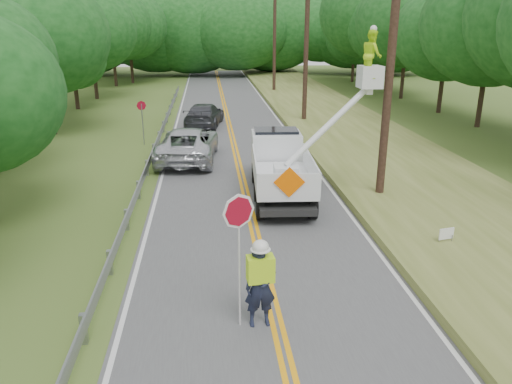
{
  "coord_description": "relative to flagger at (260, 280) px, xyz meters",
  "views": [
    {
      "loc": [
        -1.39,
        -8.02,
        6.38
      ],
      "look_at": [
        0.0,
        6.0,
        1.5
      ],
      "focal_mm": 34.48,
      "sensor_mm": 36.0,
      "label": 1
    }
  ],
  "objects": [
    {
      "name": "treeline_left",
      "position": [
        -10.1,
        27.95,
        4.41
      ],
      "size": [
        10.09,
        54.53,
        9.77
      ],
      "color": "#332319",
      "rests_on": "ground"
    },
    {
      "name": "bucket_truck",
      "position": [
        2.02,
        9.09,
        0.32
      ],
      "size": [
        4.58,
        6.25,
        6.14
      ],
      "color": "black",
      "rests_on": "road"
    },
    {
      "name": "yard_sign",
      "position": [
        5.83,
        3.21,
        -0.61
      ],
      "size": [
        0.49,
        0.13,
        0.71
      ],
      "color": "white",
      "rests_on": "ground"
    },
    {
      "name": "ground",
      "position": [
        0.38,
        -1.3,
        -1.12
      ],
      "size": [
        140.0,
        140.0,
        0.0
      ],
      "primitive_type": "plane",
      "color": "#476022",
      "rests_on": "ground"
    },
    {
      "name": "treeline_horizon",
      "position": [
        -0.56,
        54.91,
        4.38
      ],
      "size": [
        57.29,
        14.68,
        11.14
      ],
      "color": "#124515",
      "rests_on": "ground"
    },
    {
      "name": "flagger",
      "position": [
        0.0,
        0.0,
        0.0
      ],
      "size": [
        1.16,
        0.52,
        3.09
      ],
      "color": "#191E33",
      "rests_on": "road"
    },
    {
      "name": "treeline_right",
      "position": [
        16.03,
        23.89,
        5.23
      ],
      "size": [
        11.54,
        52.74,
        11.56
      ],
      "color": "#332319",
      "rests_on": "ground"
    },
    {
      "name": "stop_sign_permanent",
      "position": [
        -4.52,
        17.56,
        0.47
      ],
      "size": [
        0.49,
        0.2,
        2.41
      ],
      "color": "gray",
      "rests_on": "ground"
    },
    {
      "name": "suv_darkgrey",
      "position": [
        -1.2,
        22.36,
        -0.37
      ],
      "size": [
        2.84,
        5.27,
        1.45
      ],
      "primitive_type": "imported",
      "rotation": [
        0.0,
        0.0,
        2.97
      ],
      "color": "#3D3F45",
      "rests_on": "road"
    },
    {
      "name": "utility_poles",
      "position": [
        5.38,
        15.71,
        4.15
      ],
      "size": [
        1.6,
        43.3,
        10.0
      ],
      "color": "black",
      "rests_on": "ground"
    },
    {
      "name": "suv_silver",
      "position": [
        -1.98,
        14.06,
        -0.3
      ],
      "size": [
        3.14,
        5.96,
        1.6
      ],
      "primitive_type": "imported",
      "rotation": [
        0.0,
        0.0,
        3.06
      ],
      "color": "silver",
      "rests_on": "road"
    },
    {
      "name": "tall_grass_verge",
      "position": [
        7.48,
        12.7,
        -0.97
      ],
      "size": [
        7.0,
        96.0,
        0.3
      ],
      "primitive_type": "cube",
      "color": "#556226",
      "rests_on": "ground"
    },
    {
      "name": "road",
      "position": [
        0.38,
        12.7,
        -1.11
      ],
      "size": [
        7.2,
        96.0,
        0.03
      ],
      "color": "#4D4D4F",
      "rests_on": "ground"
    },
    {
      "name": "guardrail",
      "position": [
        -3.63,
        13.61,
        -0.56
      ],
      "size": [
        0.18,
        48.0,
        0.77
      ],
      "color": "gray",
      "rests_on": "ground"
    }
  ]
}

